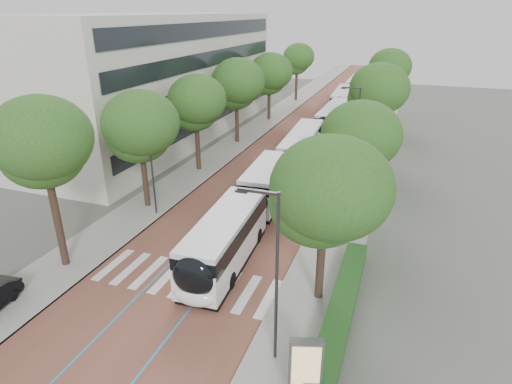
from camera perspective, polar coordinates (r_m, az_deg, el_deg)
ground at (r=24.87m, az=-10.81°, el=-12.69°), size 160.00×160.00×0.00m
road at (r=59.88m, az=8.64°, el=8.97°), size 11.00×140.00×0.02m
sidewalk_left at (r=61.68m, az=1.72°, el=9.68°), size 4.00×140.00×0.12m
sidewalk_right at (r=58.96m, az=15.86°, el=8.18°), size 4.00×140.00×0.12m
kerb_left at (r=61.14m, az=3.44°, el=9.53°), size 0.20×140.00×0.14m
kerb_right at (r=59.10m, az=14.02°, el=8.41°), size 0.20×140.00×0.14m
zebra_crossing at (r=25.47m, az=-9.28°, el=-11.54°), size 10.55×3.60×0.01m
lane_line_left at (r=60.19m, az=7.14°, el=9.14°), size 0.12×126.00×0.01m
lane_line_right at (r=59.61m, az=10.17°, el=8.82°), size 0.12×126.00×0.01m
office_building at (r=54.89m, az=-14.71°, el=14.67°), size 18.11×40.00×14.00m
hedge at (r=22.08m, az=10.94°, el=-16.26°), size 1.20×14.00×0.80m
streetlight_near at (r=17.57m, az=2.24°, el=-9.87°), size 1.82×0.20×8.00m
streetlight_far at (r=40.48m, az=13.12°, el=8.85°), size 1.82×0.20×8.00m
lamp_post_left at (r=32.02m, az=-13.78°, el=3.74°), size 0.14×0.14×8.00m
trees_left at (r=46.80m, az=-3.97°, el=13.34°), size 5.99×60.26×9.80m
trees_right at (r=39.18m, az=14.71°, el=10.30°), size 5.99×47.77×9.25m
lead_bus at (r=29.08m, az=-1.48°, el=-2.90°), size 3.46×18.50×3.20m
bus_queued_0 at (r=43.10m, az=5.99°, el=5.77°), size 3.14×12.51×3.20m
bus_queued_1 at (r=55.79m, az=10.25°, el=9.53°), size 2.70×12.43×3.20m
bus_queued_2 at (r=68.11m, az=11.48°, el=11.87°), size 3.07×12.50×3.20m
bus_queued_3 at (r=81.14m, az=13.17°, el=13.48°), size 2.61×12.42×3.20m
ad_panel at (r=18.11m, az=6.61°, el=-22.15°), size 1.37×0.73×2.74m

